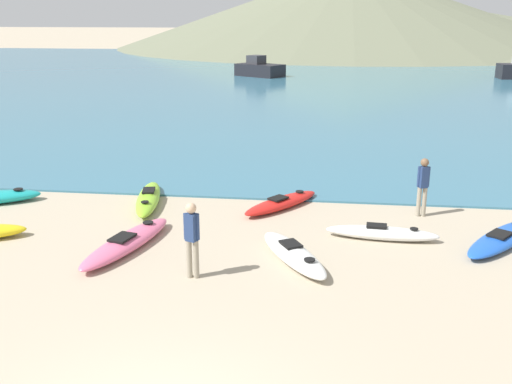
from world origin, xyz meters
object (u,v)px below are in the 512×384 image
Objects in this scene: kayak_on_sand_4 at (281,203)px; kayak_on_sand_8 at (382,233)px; kayak_on_sand_0 at (293,254)px; person_near_waterline at (423,183)px; kayak_on_sand_3 at (148,198)px; kayak_on_sand_6 at (127,242)px; moored_boat_0 at (259,69)px; person_near_foreground at (192,235)px; kayak_on_sand_2 at (502,238)px.

kayak_on_sand_8 is (2.66, -2.13, 0.01)m from kayak_on_sand_4.
person_near_waterline is (3.25, 3.53, 0.76)m from kayak_on_sand_0.
kayak_on_sand_3 is 7.74m from person_near_waterline.
kayak_on_sand_6 is at bearing -81.41° from kayak_on_sand_3.
moored_boat_0 is at bearing 101.52° from kayak_on_sand_8.
kayak_on_sand_3 is 35.40m from moored_boat_0.
kayak_on_sand_6 is 2.18× the size of person_near_foreground.
moored_boat_0 is at bearing 98.10° from kayak_on_sand_0.
kayak_on_sand_6 is 0.80× the size of moored_boat_0.
kayak_on_sand_8 is at bearing -121.79° from person_near_waterline.
kayak_on_sand_8 is 0.62× the size of moored_boat_0.
kayak_on_sand_3 is at bearing 98.59° from kayak_on_sand_6.
kayak_on_sand_4 is 1.67× the size of person_near_foreground.
moored_boat_0 is at bearing 105.67° from kayak_on_sand_2.
moored_boat_0 is (-8.79, 35.43, -0.27)m from person_near_waterline.
kayak_on_sand_3 is 5.35m from person_near_foreground.
kayak_on_sand_4 is (3.86, 0.17, -0.03)m from kayak_on_sand_3.
moored_boat_0 is at bearing 95.00° from person_near_foreground.
kayak_on_sand_2 is at bearing 9.31° from kayak_on_sand_6.
moored_boat_0 reaches higher than kayak_on_sand_3.
kayak_on_sand_3 is at bearing 163.28° from kayak_on_sand_8.
kayak_on_sand_3 is 2.02× the size of person_near_foreground.
kayak_on_sand_4 is at bearing 2.54° from kayak_on_sand_3.
kayak_on_sand_2 is 0.87× the size of kayak_on_sand_6.
kayak_on_sand_4 is 35.56m from moored_boat_0.
moored_boat_0 is (-1.09, 35.38, 0.48)m from kayak_on_sand_3.
kayak_on_sand_6 is 6.17m from kayak_on_sand_8.
moored_boat_0 reaches higher than kayak_on_sand_6.
kayak_on_sand_2 is at bearing -11.49° from kayak_on_sand_3.
kayak_on_sand_4 is 0.62× the size of moored_boat_0.
kayak_on_sand_6 reaches higher than kayak_on_sand_4.
kayak_on_sand_2 is at bearing 18.85° from kayak_on_sand_0.
kayak_on_sand_2 is 2.85m from kayak_on_sand_8.
person_near_waterline is 36.51m from moored_boat_0.
person_near_waterline reaches higher than kayak_on_sand_2.
kayak_on_sand_4 is at bearing -82.00° from moored_boat_0.
kayak_on_sand_3 is at bearing -177.46° from kayak_on_sand_4.
kayak_on_sand_6 is (0.51, -3.36, -0.01)m from kayak_on_sand_3.
kayak_on_sand_8 is at bearing -16.72° from kayak_on_sand_3.
person_near_waterline reaches higher than kayak_on_sand_6.
kayak_on_sand_0 is at bearing -161.15° from kayak_on_sand_2.
kayak_on_sand_4 is 1.70× the size of person_near_waterline.
kayak_on_sand_0 is at bearing -81.02° from kayak_on_sand_4.
kayak_on_sand_4 is (-5.51, 2.08, 0.01)m from kayak_on_sand_2.
kayak_on_sand_8 is (-2.85, -0.05, 0.02)m from kayak_on_sand_2.
kayak_on_sand_0 is 3.80m from kayak_on_sand_4.
kayak_on_sand_0 is 1.75× the size of person_near_waterline.
kayak_on_sand_0 is at bearing -38.83° from kayak_on_sand_3.
kayak_on_sand_3 is at bearing 141.17° from kayak_on_sand_0.
kayak_on_sand_6 is at bearing -133.52° from kayak_on_sand_4.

